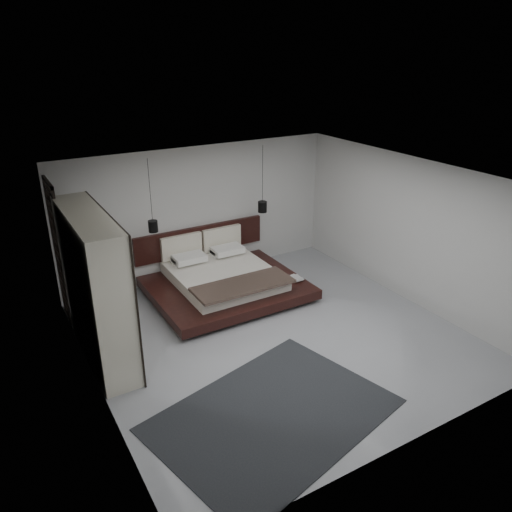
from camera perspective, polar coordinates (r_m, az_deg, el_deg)
floor at (r=8.81m, az=2.15°, el=-9.05°), size 6.00×6.00×0.00m
ceiling at (r=7.69m, az=2.47°, el=8.89°), size 6.00×6.00×0.00m
wall_back at (r=10.63m, az=-6.45°, el=4.97°), size 6.00×0.00×6.00m
wall_front at (r=6.15m, az=17.75°, el=-10.47°), size 6.00×0.00×6.00m
wall_left at (r=7.15m, az=-18.53°, el=-5.59°), size 0.00×6.00×6.00m
wall_right at (r=9.98m, az=17.00°, el=2.86°), size 0.00×6.00×6.00m
lattice_screen at (r=9.41m, az=-21.56°, el=0.33°), size 0.05×0.90×2.60m
bed at (r=10.10m, az=-3.77°, el=-2.68°), size 2.94×2.46×1.10m
book_lower at (r=10.13m, az=4.08°, el=-2.68°), size 0.26×0.32×0.03m
book_upper at (r=10.09m, az=4.08°, el=-2.64°), size 0.24×0.31×0.02m
pendant_left at (r=9.62m, az=-11.69°, el=3.37°), size 0.18×0.18×1.40m
pendant_right at (r=10.58m, az=0.74°, el=5.66°), size 0.19×0.19×1.41m
wardrobe at (r=8.15m, az=-17.88°, el=-3.41°), size 0.58×2.45×2.40m
rug at (r=7.17m, az=2.01°, el=-17.66°), size 3.59×2.93×0.01m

